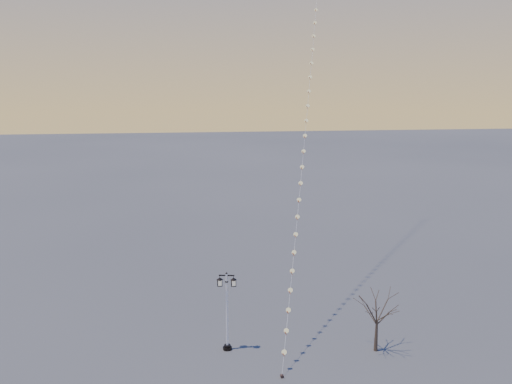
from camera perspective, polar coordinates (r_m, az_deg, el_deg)
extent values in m
plane|color=#4A4B4B|center=(30.83, 0.28, -19.09)|extent=(300.00, 300.00, 0.00)
cylinder|color=black|center=(33.78, -3.02, -16.05)|extent=(0.54, 0.54, 0.15)
cylinder|color=black|center=(33.72, -3.02, -15.83)|extent=(0.38, 0.38, 0.13)
cylinder|color=white|center=(32.72, -3.07, -12.21)|extent=(0.12, 0.12, 4.51)
cylinder|color=black|center=(32.07, -3.10, -9.38)|extent=(0.19, 0.19, 0.06)
cube|color=black|center=(31.93, -3.11, -8.74)|extent=(0.91, 0.21, 0.06)
sphere|color=black|center=(31.90, -3.11, -8.54)|extent=(0.13, 0.13, 0.13)
pyramid|color=black|center=(32.02, -3.83, -8.96)|extent=(0.42, 0.42, 0.13)
cube|color=beige|center=(32.13, -3.82, -9.46)|extent=(0.25, 0.25, 0.33)
cube|color=black|center=(32.19, -3.82, -9.76)|extent=(0.29, 0.29, 0.04)
pyramid|color=black|center=(31.95, -2.38, -8.99)|extent=(0.42, 0.42, 0.13)
cube|color=beige|center=(32.06, -2.37, -9.49)|extent=(0.25, 0.25, 0.33)
cube|color=black|center=(32.12, -2.37, -9.79)|extent=(0.29, 0.29, 0.04)
cone|color=#3C2E22|center=(33.95, 12.50, -14.47)|extent=(0.23, 0.23, 1.96)
cylinder|color=#2E1F1A|center=(30.98, 2.75, -18.73)|extent=(0.19, 0.19, 0.19)
cylinder|color=black|center=(30.97, 2.75, -18.70)|extent=(0.03, 0.03, 0.23)
cone|color=#DA521B|center=(43.16, 6.01, 16.65)|extent=(0.07, 0.07, 0.26)
cylinder|color=white|center=(30.75, 2.75, -17.99)|extent=(0.01, 0.01, 0.74)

